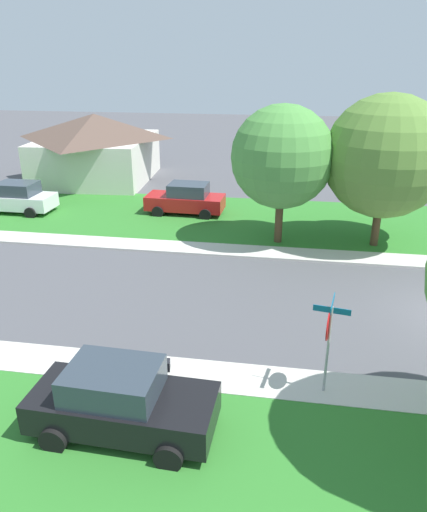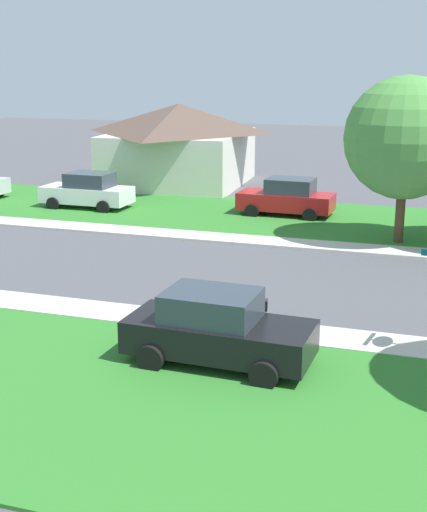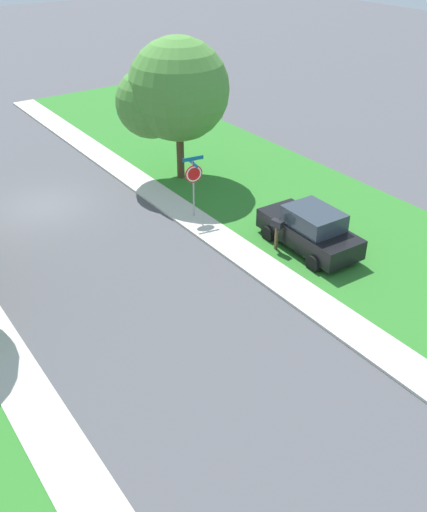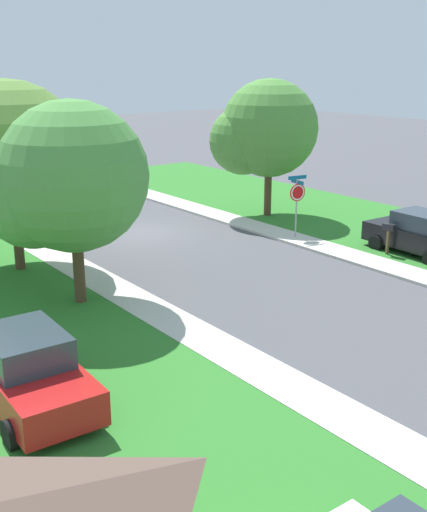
{
  "view_description": "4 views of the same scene",
  "coord_description": "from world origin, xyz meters",
  "views": [
    {
      "loc": [
        -15.59,
        5.97,
        8.26
      ],
      "look_at": [
        0.71,
        8.59,
        1.4
      ],
      "focal_mm": 33.9,
      "sensor_mm": 36.0,
      "label": 1
    },
    {
      "loc": [
        -21.67,
        4.81,
        6.76
      ],
      "look_at": [
        -2.77,
        11.0,
        1.4
      ],
      "focal_mm": 50.05,
      "sensor_mm": 36.0,
      "label": 2
    },
    {
      "loc": [
        7.16,
        23.28,
        11.51
      ],
      "look_at": [
        -2.4,
        9.69,
        1.4
      ],
      "focal_mm": 40.68,
      "sensor_mm": 36.0,
      "label": 3
    },
    {
      "loc": [
        14.38,
        24.39,
        7.45
      ],
      "look_at": [
        2.37,
        8.42,
        1.4
      ],
      "focal_mm": 45.39,
      "sensor_mm": 36.0,
      "label": 4
    }
  ],
  "objects": [
    {
      "name": "sidewalk_east",
      "position": [
        4.7,
        12.0,
        0.05
      ],
      "size": [
        1.4,
        56.0,
        0.1
      ],
      "primitive_type": "cube",
      "color": "beige",
      "rests_on": "ground"
    },
    {
      "name": "sidewalk_west",
      "position": [
        -4.7,
        12.0,
        0.05
      ],
      "size": [
        1.4,
        56.0,
        0.1
      ],
      "primitive_type": "cube",
      "color": "beige",
      "rests_on": "ground"
    },
    {
      "name": "car_black_kerbside_mid",
      "position": [
        -7.03,
        9.52,
        0.87
      ],
      "size": [
        2.15,
        4.36,
        1.76
      ],
      "color": "black",
      "rests_on": "ground"
    },
    {
      "name": "lawn_east",
      "position": [
        9.4,
        12.0,
        0.04
      ],
      "size": [
        8.0,
        56.0,
        0.08
      ],
      "primitive_type": "cube",
      "color": "#2D7528",
      "rests_on": "ground"
    },
    {
      "name": "car_white_behind_trees",
      "position": [
        8.62,
        21.1,
        0.87
      ],
      "size": [
        2.07,
        4.32,
        1.76
      ],
      "color": "white",
      "rests_on": "ground"
    },
    {
      "name": "tree_sidewalk_mid",
      "position": [
        6.4,
        6.18,
        3.94
      ],
      "size": [
        4.96,
        4.61,
        6.4
      ],
      "color": "#4C3823",
      "rests_on": "ground"
    },
    {
      "name": "lawn_west",
      "position": [
        -9.4,
        12.0,
        0.04
      ],
      "size": [
        8.0,
        56.0,
        0.08
      ],
      "primitive_type": "cube",
      "color": "#2D7528",
      "rests_on": "ground"
    },
    {
      "name": "mailbox",
      "position": [
        -5.94,
        8.85,
        1.01
      ],
      "size": [
        0.32,
        0.51,
        1.31
      ],
      "color": "brown",
      "rests_on": "ground"
    },
    {
      "name": "house_right_setback",
      "position": [
        16.86,
        19.51,
        2.38
      ],
      "size": [
        9.47,
        8.35,
        4.6
      ],
      "color": "silver",
      "rests_on": "ground"
    },
    {
      "name": "car_red_across_road",
      "position": [
        9.88,
        11.61,
        0.87
      ],
      "size": [
        2.15,
        4.36,
        1.76
      ],
      "color": "red",
      "rests_on": "ground"
    }
  ]
}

